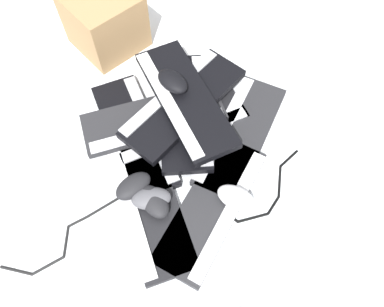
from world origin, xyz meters
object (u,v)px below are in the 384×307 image
at_px(mouse_1, 236,198).
at_px(keyboard_5, 185,110).
at_px(keyboard_2, 212,206).
at_px(keyboard_3, 240,135).
at_px(cardboard_box, 105,21).
at_px(keyboard_4, 178,124).
at_px(mouse_4, 151,198).
at_px(keyboard_6, 154,119).
at_px(mouse_5, 154,202).
at_px(mouse_0, 172,81).
at_px(keyboard_0, 134,134).
at_px(keyboard_7, 183,102).
at_px(keyboard_8, 184,99).
at_px(mouse_3, 133,186).
at_px(keyboard_1, 149,203).

bearing_deg(mouse_1, keyboard_5, 143.41).
height_order(keyboard_2, mouse_1, mouse_1).
height_order(keyboard_3, cardboard_box, cardboard_box).
bearing_deg(keyboard_4, keyboard_2, 125.93).
bearing_deg(cardboard_box, mouse_4, 122.35).
relative_size(keyboard_6, mouse_5, 4.08).
relative_size(keyboard_4, mouse_0, 3.94).
xyz_separation_m(keyboard_0, mouse_5, (-0.14, 0.21, 0.04)).
height_order(keyboard_6, cardboard_box, cardboard_box).
bearing_deg(mouse_5, cardboard_box, -17.46).
bearing_deg(mouse_1, cardboard_box, 151.45).
height_order(keyboard_3, keyboard_4, same).
bearing_deg(keyboard_7, keyboard_4, 84.02).
height_order(keyboard_6, mouse_1, mouse_1).
distance_m(keyboard_0, mouse_1, 0.38).
height_order(keyboard_0, keyboard_2, same).
height_order(keyboard_8, mouse_5, keyboard_8).
xyz_separation_m(keyboard_4, mouse_3, (0.05, 0.26, 0.04)).
relative_size(keyboard_1, keyboard_4, 1.03).
xyz_separation_m(keyboard_7, mouse_3, (0.06, 0.30, -0.02)).
bearing_deg(mouse_4, keyboard_3, 35.19).
xyz_separation_m(keyboard_8, mouse_3, (0.06, 0.29, -0.05)).
bearing_deg(keyboard_1, mouse_5, 167.69).
bearing_deg(keyboard_4, keyboard_7, -95.98).
bearing_deg(keyboard_8, mouse_4, 89.34).
bearing_deg(keyboard_3, mouse_5, 58.94).
bearing_deg(mouse_0, mouse_1, -15.32).
xyz_separation_m(keyboard_1, mouse_4, (-0.01, -0.00, 0.04)).
distance_m(keyboard_3, mouse_1, 0.23).
bearing_deg(keyboard_5, keyboard_7, -46.91).
distance_m(keyboard_1, keyboard_8, 0.33).
bearing_deg(keyboard_8, mouse_1, 131.70).
relative_size(mouse_3, mouse_4, 1.00).
bearing_deg(keyboard_7, keyboard_3, 171.40).
distance_m(keyboard_2, mouse_5, 0.17).
xyz_separation_m(keyboard_0, keyboard_5, (-0.13, -0.11, 0.03)).
height_order(keyboard_1, mouse_1, mouse_1).
bearing_deg(mouse_5, keyboard_2, -124.32).
distance_m(mouse_1, mouse_3, 0.29).
bearing_deg(keyboard_4, keyboard_6, 15.51).
xyz_separation_m(keyboard_4, mouse_5, (-0.02, 0.28, 0.04)).
height_order(keyboard_1, cardboard_box, cardboard_box).
bearing_deg(keyboard_2, keyboard_8, -59.51).
relative_size(keyboard_3, keyboard_4, 1.06).
bearing_deg(mouse_3, keyboard_7, 23.64).
height_order(keyboard_3, mouse_3, mouse_3).
height_order(keyboard_6, keyboard_8, keyboard_8).
xyz_separation_m(keyboard_1, mouse_3, (0.05, -0.02, 0.04)).
relative_size(mouse_0, mouse_5, 1.00).
relative_size(keyboard_5, mouse_4, 4.23).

